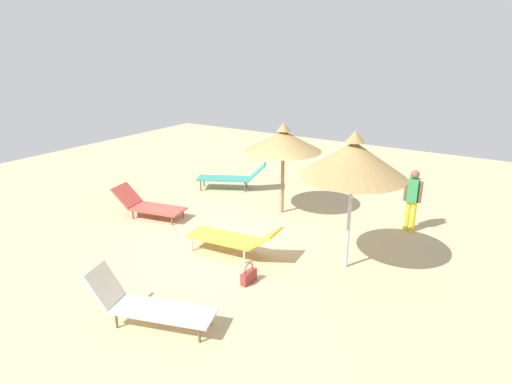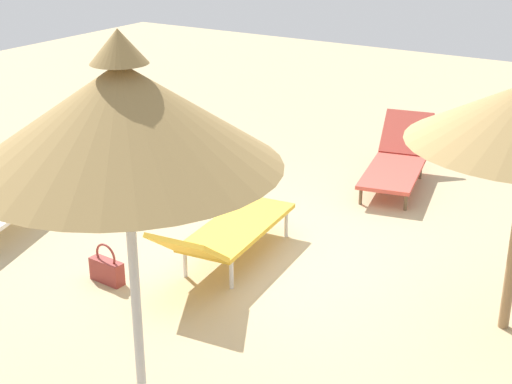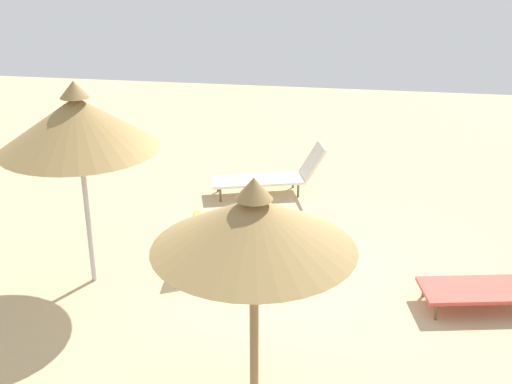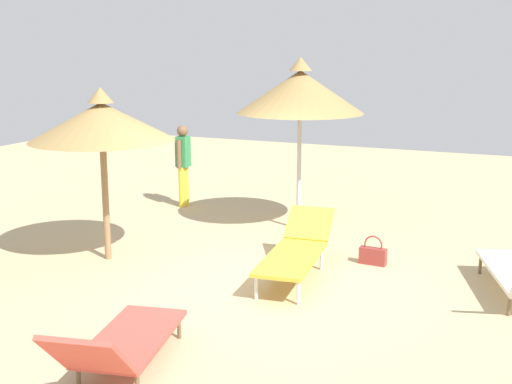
{
  "view_description": "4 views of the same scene",
  "coord_description": "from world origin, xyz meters",
  "px_view_note": "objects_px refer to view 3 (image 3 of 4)",
  "views": [
    {
      "loc": [
        7.42,
        5.26,
        4.4
      ],
      "look_at": [
        -0.39,
        0.28,
        1.23
      ],
      "focal_mm": 30.1,
      "sensor_mm": 36.0,
      "label": 1
    },
    {
      "loc": [
        -3.52,
        5.97,
        3.63
      ],
      "look_at": [
        0.21,
        0.04,
        0.83
      ],
      "focal_mm": 51.75,
      "sensor_mm": 36.0,
      "label": 2
    },
    {
      "loc": [
        -7.97,
        -1.06,
        4.7
      ],
      "look_at": [
        0.55,
        0.35,
        1.14
      ],
      "focal_mm": 45.64,
      "sensor_mm": 36.0,
      "label": 3
    },
    {
      "loc": [
        3.35,
        -7.8,
        3.08
      ],
      "look_at": [
        -0.11,
        0.19,
        1.14
      ],
      "focal_mm": 46.66,
      "sensor_mm": 36.0,
      "label": 4
    }
  ],
  "objects_px": {
    "lounge_chair_center": "(273,175)",
    "handbag": "(213,229)",
    "parasol_umbrella_back": "(254,224)",
    "lounge_chair_edge": "(262,242)",
    "lounge_chair_far_right": "(500,284)",
    "parasol_umbrella_near_right": "(78,123)"
  },
  "relations": [
    {
      "from": "parasol_umbrella_back",
      "to": "lounge_chair_far_right",
      "type": "relative_size",
      "value": 1.23
    },
    {
      "from": "parasol_umbrella_back",
      "to": "lounge_chair_edge",
      "type": "distance_m",
      "value": 3.26
    },
    {
      "from": "parasol_umbrella_back",
      "to": "handbag",
      "type": "bearing_deg",
      "value": 19.56
    },
    {
      "from": "lounge_chair_edge",
      "to": "handbag",
      "type": "xyz_separation_m",
      "value": [
        0.83,
        0.93,
        -0.25
      ]
    },
    {
      "from": "lounge_chair_edge",
      "to": "handbag",
      "type": "relative_size",
      "value": 5.06
    },
    {
      "from": "parasol_umbrella_near_right",
      "to": "parasol_umbrella_back",
      "type": "height_order",
      "value": "parasol_umbrella_near_right"
    },
    {
      "from": "lounge_chair_center",
      "to": "lounge_chair_far_right",
      "type": "height_order",
      "value": "lounge_chair_center"
    },
    {
      "from": "parasol_umbrella_near_right",
      "to": "parasol_umbrella_back",
      "type": "distance_m",
      "value": 3.34
    },
    {
      "from": "lounge_chair_far_right",
      "to": "handbag",
      "type": "relative_size",
      "value": 4.77
    },
    {
      "from": "parasol_umbrella_near_right",
      "to": "lounge_chair_edge",
      "type": "xyz_separation_m",
      "value": [
        0.8,
        -2.29,
        -1.93
      ]
    },
    {
      "from": "parasol_umbrella_back",
      "to": "handbag",
      "type": "relative_size",
      "value": 5.85
    },
    {
      "from": "lounge_chair_far_right",
      "to": "parasol_umbrella_near_right",
      "type": "bearing_deg",
      "value": 92.26
    },
    {
      "from": "lounge_chair_edge",
      "to": "handbag",
      "type": "distance_m",
      "value": 1.27
    },
    {
      "from": "parasol_umbrella_near_right",
      "to": "handbag",
      "type": "relative_size",
      "value": 6.74
    },
    {
      "from": "lounge_chair_center",
      "to": "handbag",
      "type": "bearing_deg",
      "value": 160.5
    },
    {
      "from": "lounge_chair_center",
      "to": "handbag",
      "type": "xyz_separation_m",
      "value": [
        -1.99,
        0.7,
        -0.23
      ]
    },
    {
      "from": "lounge_chair_edge",
      "to": "lounge_chair_far_right",
      "type": "relative_size",
      "value": 1.06
    },
    {
      "from": "lounge_chair_edge",
      "to": "lounge_chair_far_right",
      "type": "distance_m",
      "value": 3.31
    },
    {
      "from": "parasol_umbrella_back",
      "to": "lounge_chair_far_right",
      "type": "xyz_separation_m",
      "value": [
        2.22,
        -2.9,
        -1.68
      ]
    },
    {
      "from": "lounge_chair_center",
      "to": "handbag",
      "type": "relative_size",
      "value": 5.09
    },
    {
      "from": "parasol_umbrella_back",
      "to": "handbag",
      "type": "height_order",
      "value": "parasol_umbrella_back"
    },
    {
      "from": "parasol_umbrella_near_right",
      "to": "lounge_chair_far_right",
      "type": "height_order",
      "value": "parasol_umbrella_near_right"
    }
  ]
}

